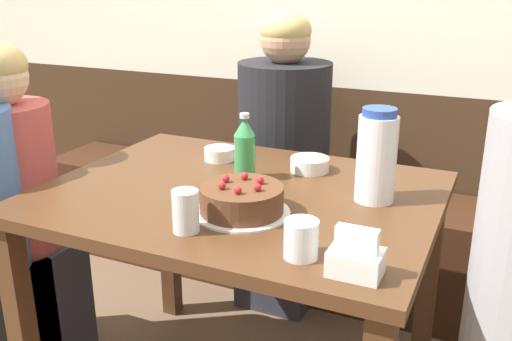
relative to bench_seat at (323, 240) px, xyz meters
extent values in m
cube|color=#3D2819|center=(0.00, 0.22, 0.20)|extent=(4.80, 0.04, 0.88)
cube|color=#381E11|center=(0.00, 0.00, 0.00)|extent=(2.79, 0.38, 0.47)
cube|color=#4C2D19|center=(0.00, -0.83, 0.50)|extent=(1.11, 0.86, 0.03)
cube|color=#4C2D19|center=(-0.51, -1.21, 0.13)|extent=(0.06, 0.06, 0.72)
cube|color=#4C2D19|center=(-0.51, -0.45, 0.13)|extent=(0.06, 0.06, 0.72)
cube|color=#4C2D19|center=(0.51, -0.45, 0.13)|extent=(0.06, 0.06, 0.72)
cylinder|color=white|center=(0.08, -0.98, 0.53)|extent=(0.25, 0.25, 0.01)
cylinder|color=#56331E|center=(0.08, -0.98, 0.56)|extent=(0.22, 0.22, 0.07)
sphere|color=red|center=(0.12, -0.94, 0.61)|extent=(0.02, 0.02, 0.02)
sphere|color=red|center=(0.07, -0.92, 0.61)|extent=(0.02, 0.02, 0.02)
sphere|color=red|center=(0.03, -0.96, 0.61)|extent=(0.02, 0.02, 0.02)
sphere|color=red|center=(0.04, -1.01, 0.61)|extent=(0.02, 0.02, 0.02)
sphere|color=red|center=(0.10, -1.03, 0.61)|extent=(0.02, 0.02, 0.02)
sphere|color=red|center=(0.13, -0.99, 0.61)|extent=(0.02, 0.02, 0.02)
cylinder|color=white|center=(0.37, -0.74, 0.64)|extent=(0.11, 0.11, 0.24)
cylinder|color=#28479E|center=(0.37, -0.74, 0.77)|extent=(0.09, 0.09, 0.02)
cylinder|color=#388E4C|center=(-0.03, -0.73, 0.59)|extent=(0.06, 0.06, 0.14)
cone|color=#388E4C|center=(-0.03, -0.73, 0.68)|extent=(0.06, 0.06, 0.05)
cylinder|color=silver|center=(-0.03, -0.73, 0.72)|extent=(0.03, 0.03, 0.01)
cube|color=white|center=(0.43, -1.16, 0.55)|extent=(0.11, 0.08, 0.05)
cube|color=white|center=(0.43, -1.16, 0.60)|extent=(0.09, 0.03, 0.05)
cylinder|color=white|center=(0.13, -0.58, 0.54)|extent=(0.12, 0.12, 0.04)
cylinder|color=white|center=(-0.19, -0.60, 0.54)|extent=(0.10, 0.10, 0.04)
cylinder|color=silver|center=(0.30, -1.14, 0.57)|extent=(0.08, 0.08, 0.09)
cylinder|color=silver|center=(0.01, -1.13, 0.57)|extent=(0.06, 0.06, 0.10)
cube|color=#33333D|center=(-0.14, -0.14, -0.01)|extent=(0.30, 0.34, 0.45)
cylinder|color=black|center=(-0.14, -0.14, 0.50)|extent=(0.37, 0.37, 0.58)
sphere|color=tan|center=(-0.14, -0.14, 0.88)|extent=(0.19, 0.19, 0.19)
ellipsoid|color=tan|center=(-0.14, -0.14, 0.91)|extent=(0.20, 0.20, 0.15)
cube|color=#33333D|center=(-0.82, -0.91, -0.01)|extent=(0.34, 0.30, 0.45)
cylinder|color=#BC4C47|center=(-0.82, -0.91, 0.46)|extent=(0.31, 0.31, 0.50)
camera|label=1|loc=(0.68, -2.20, 1.11)|focal=40.00mm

